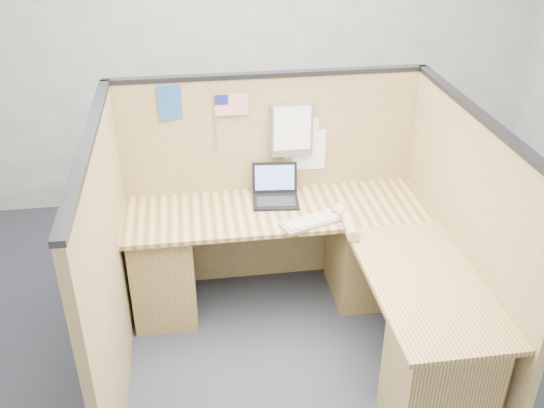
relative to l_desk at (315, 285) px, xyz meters
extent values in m
plane|color=#21252E|center=(-0.18, -0.29, -0.39)|extent=(5.00, 5.00, 0.00)
plane|color=gray|center=(-0.18, 1.96, 1.01)|extent=(5.00, 0.00, 5.00)
cube|color=olive|center=(-0.18, 0.71, 0.36)|extent=(2.05, 0.05, 1.50)
cube|color=#232328|center=(-0.18, 0.71, 1.12)|extent=(2.05, 0.06, 0.03)
cube|color=olive|center=(-1.18, -0.19, 0.36)|extent=(0.05, 1.80, 1.50)
cube|color=#232328|center=(-1.18, -0.19, 1.12)|extent=(0.06, 1.80, 0.03)
cube|color=olive|center=(0.82, -0.19, 0.36)|extent=(0.05, 1.80, 1.50)
cube|color=#232328|center=(0.82, -0.19, 1.12)|extent=(0.06, 1.80, 0.03)
cube|color=brown|center=(-0.18, 0.39, 0.32)|extent=(1.95, 0.60, 0.03)
cube|color=brown|center=(0.49, -0.49, 0.32)|extent=(0.60, 1.15, 0.03)
cube|color=brown|center=(-0.93, 0.39, -0.04)|extent=(0.40, 0.50, 0.70)
cube|color=brown|center=(0.42, 0.39, -0.04)|extent=(0.40, 0.50, 0.70)
cube|color=brown|center=(0.49, -0.81, -0.04)|extent=(0.50, 0.40, 0.70)
cube|color=black|center=(-0.18, 0.47, 0.35)|extent=(0.32, 0.25, 0.02)
cube|color=black|center=(-0.18, 0.61, 0.45)|extent=(0.30, 0.09, 0.20)
cube|color=#4967A5|center=(-0.18, 0.60, 0.45)|extent=(0.26, 0.07, 0.16)
cube|color=gray|center=(0.02, 0.19, 0.35)|extent=(0.45, 0.28, 0.02)
cube|color=silver|center=(0.02, 0.19, 0.36)|extent=(0.40, 0.24, 0.01)
ellipsoid|color=#B7B7BB|center=(0.20, 0.26, 0.36)|extent=(0.11, 0.08, 0.04)
ellipsoid|color=tan|center=(0.20, 0.26, 0.39)|extent=(0.09, 0.11, 0.05)
cylinder|color=tan|center=(0.20, 0.21, 0.37)|extent=(0.06, 0.05, 0.06)
cylinder|color=tan|center=(0.21, 0.06, 0.37)|extent=(0.10, 0.27, 0.08)
cube|color=#1E4B8C|center=(-0.80, 0.68, 0.98)|extent=(0.17, 0.03, 0.23)
cylinder|color=olive|center=(-0.53, 0.67, 0.83)|extent=(0.01, 0.01, 0.38)
cube|color=red|center=(-0.43, 0.67, 0.95)|extent=(0.21, 0.00, 0.14)
cube|color=navy|center=(-0.49, 0.67, 0.99)|extent=(0.09, 0.00, 0.06)
cube|color=slate|center=(-0.04, 0.66, 0.76)|extent=(0.27, 0.05, 0.35)
cube|color=white|center=(-0.04, 0.63, 0.78)|extent=(0.24, 0.01, 0.30)
cube|color=white|center=(0.03, 0.68, 0.69)|extent=(0.22, 0.00, 0.28)
cube|color=white|center=(0.08, 0.68, 0.60)|extent=(0.22, 0.01, 0.28)
camera|label=1|loc=(-0.70, -2.93, 2.28)|focal=40.00mm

